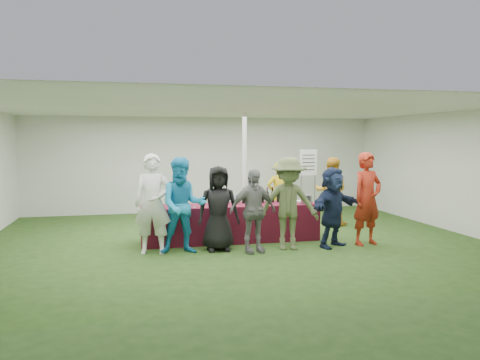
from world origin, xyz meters
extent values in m
plane|color=#284719|center=(0.00, 0.00, 0.00)|extent=(60.00, 60.00, 0.00)
plane|color=white|center=(0.00, 4.00, 1.35)|extent=(10.00, 0.00, 10.00)
plane|color=white|center=(0.00, -4.00, 1.35)|extent=(10.00, 0.00, 10.00)
plane|color=white|center=(5.00, 0.00, 1.35)|extent=(0.00, 8.00, 8.00)
plane|color=white|center=(0.00, 0.00, 2.70)|extent=(10.00, 10.00, 0.00)
cylinder|color=silver|center=(0.50, 1.20, 1.35)|extent=(0.10, 0.10, 2.70)
cube|color=maroon|center=(-0.10, -0.07, 0.38)|extent=(3.60, 0.80, 0.75)
cylinder|color=black|center=(0.21, 0.05, 0.86)|extent=(0.07, 0.07, 0.22)
cylinder|color=black|center=(0.21, 0.05, 1.01)|extent=(0.03, 0.03, 0.08)
cylinder|color=maroon|center=(0.21, 0.05, 1.06)|extent=(0.03, 0.03, 0.02)
cylinder|color=black|center=(0.28, 0.11, 0.86)|extent=(0.07, 0.07, 0.22)
cylinder|color=black|center=(0.28, 0.11, 1.01)|extent=(0.03, 0.03, 0.08)
cylinder|color=maroon|center=(0.28, 0.11, 1.06)|extent=(0.03, 0.03, 0.02)
cylinder|color=black|center=(0.42, 0.06, 0.86)|extent=(0.07, 0.07, 0.22)
cylinder|color=black|center=(0.42, 0.06, 1.01)|extent=(0.03, 0.03, 0.08)
cylinder|color=maroon|center=(0.42, 0.06, 1.06)|extent=(0.03, 0.03, 0.02)
cylinder|color=black|center=(0.62, 0.07, 0.86)|extent=(0.07, 0.07, 0.22)
cylinder|color=black|center=(0.62, 0.07, 1.01)|extent=(0.03, 0.03, 0.08)
cylinder|color=maroon|center=(0.62, 0.07, 1.06)|extent=(0.03, 0.03, 0.02)
cylinder|color=black|center=(0.72, 0.06, 0.86)|extent=(0.07, 0.07, 0.22)
cylinder|color=black|center=(0.72, 0.06, 1.01)|extent=(0.03, 0.03, 0.08)
cylinder|color=maroon|center=(0.72, 0.06, 1.06)|extent=(0.03, 0.03, 0.02)
cylinder|color=black|center=(0.84, 0.08, 0.86)|extent=(0.07, 0.07, 0.22)
cylinder|color=black|center=(0.84, 0.08, 1.01)|extent=(0.03, 0.03, 0.08)
cylinder|color=maroon|center=(0.84, 0.08, 1.06)|extent=(0.03, 0.03, 0.02)
cylinder|color=black|center=(0.97, 0.08, 0.86)|extent=(0.07, 0.07, 0.22)
cylinder|color=black|center=(0.97, 0.08, 1.01)|extent=(0.03, 0.03, 0.08)
cylinder|color=maroon|center=(0.97, 0.08, 1.06)|extent=(0.03, 0.03, 0.02)
cylinder|color=silver|center=(-1.52, -0.32, 0.75)|extent=(0.06, 0.06, 0.00)
cylinder|color=silver|center=(-1.52, -0.32, 0.79)|extent=(0.01, 0.01, 0.07)
cylinder|color=silver|center=(-1.52, -0.32, 0.87)|extent=(0.06, 0.06, 0.08)
cylinder|color=#4D080C|center=(-1.52, -0.32, 0.84)|extent=(0.05, 0.05, 0.02)
cylinder|color=silver|center=(-1.19, -0.36, 0.75)|extent=(0.06, 0.06, 0.00)
cylinder|color=silver|center=(-1.19, -0.36, 0.79)|extent=(0.01, 0.01, 0.07)
cylinder|color=silver|center=(-1.19, -0.36, 0.87)|extent=(0.06, 0.06, 0.08)
cylinder|color=#4D080C|center=(-1.19, -0.36, 0.84)|extent=(0.05, 0.05, 0.02)
cylinder|color=silver|center=(-0.87, -0.29, 0.75)|extent=(0.06, 0.06, 0.00)
cylinder|color=silver|center=(-0.87, -0.29, 0.79)|extent=(0.01, 0.01, 0.07)
cylinder|color=silver|center=(-0.87, -0.29, 0.87)|extent=(0.06, 0.06, 0.08)
cylinder|color=#4D080C|center=(-0.87, -0.29, 0.84)|extent=(0.05, 0.05, 0.02)
cylinder|color=silver|center=(-0.38, -0.35, 0.75)|extent=(0.06, 0.06, 0.00)
cylinder|color=silver|center=(-0.38, -0.35, 0.79)|extent=(0.01, 0.01, 0.07)
cylinder|color=silver|center=(-0.38, -0.35, 0.87)|extent=(0.06, 0.06, 0.08)
cylinder|color=silver|center=(0.02, 0.01, 0.85)|extent=(0.07, 0.07, 0.20)
cylinder|color=silver|center=(0.02, 0.01, 0.96)|extent=(0.03, 0.03, 0.03)
cube|color=white|center=(1.41, -0.02, 0.77)|extent=(0.25, 0.18, 0.03)
cylinder|color=slate|center=(1.46, -0.29, 0.84)|extent=(0.23, 0.23, 0.18)
cylinder|color=slate|center=(2.45, 2.67, 0.55)|extent=(0.02, 0.02, 1.10)
cylinder|color=slate|center=(2.85, 2.67, 0.55)|extent=(0.02, 0.02, 1.10)
cube|color=white|center=(2.65, 2.67, 1.45)|extent=(0.50, 0.02, 0.70)
cube|color=black|center=(2.65, 2.66, 1.65)|extent=(0.36, 0.01, 0.02)
cube|color=black|center=(2.65, 2.66, 1.55)|extent=(0.36, 0.01, 0.02)
cube|color=black|center=(2.65, 2.66, 1.45)|extent=(0.36, 0.01, 0.02)
cube|color=black|center=(2.65, 2.66, 1.35)|extent=(0.36, 0.01, 0.02)
cube|color=black|center=(2.65, 2.66, 1.25)|extent=(0.36, 0.01, 0.02)
imported|color=gold|center=(1.24, 0.90, 0.78)|extent=(0.58, 0.39, 1.57)
imported|color=gold|center=(2.66, 1.16, 0.82)|extent=(1.00, 0.94, 1.64)
imported|color=silver|center=(-1.69, -0.79, 0.91)|extent=(0.73, 0.55, 1.82)
imported|color=#1885BB|center=(-1.15, -0.89, 0.88)|extent=(0.87, 0.69, 1.75)
imported|color=black|center=(-0.49, -0.82, 0.80)|extent=(0.79, 0.53, 1.59)
imported|color=slate|center=(0.10, -1.11, 0.77)|extent=(0.95, 0.52, 1.54)
imported|color=#4E5933|center=(0.82, -1.03, 0.88)|extent=(1.22, 0.83, 1.75)
imported|color=#15203C|center=(1.72, -1.03, 0.78)|extent=(1.47, 1.13, 1.55)
imported|color=maroon|center=(2.45, -1.01, 0.91)|extent=(0.76, 0.59, 1.83)
camera|label=1|loc=(-2.04, -9.32, 2.08)|focal=35.00mm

